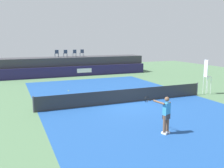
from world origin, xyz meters
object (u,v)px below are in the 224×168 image
object	(u,v)px
tennis_ball	(69,91)
net_post_near	(33,104)
net_post_far	(197,89)
tennis_player	(166,114)
spectator_chair_left	(65,53)
spectator_chair_center	(74,53)
spectator_chair_far_left	(57,53)
umpire_chair	(207,75)
spectator_chair_right	(82,53)

from	to	relation	value
tennis_ball	net_post_near	bearing A→B (deg)	-121.90
net_post_far	tennis_player	distance (m)	9.20
spectator_chair_left	spectator_chair_center	bearing A→B (deg)	-1.93
net_post_near	tennis_player	size ratio (longest dim) A/B	0.56
spectator_chair_far_left	net_post_far	xyz separation A→B (m)	(8.16, -15.35, -2.19)
umpire_chair	net_post_far	distance (m)	1.40
umpire_chair	spectator_chair_center	bearing A→B (deg)	114.61
tennis_ball	spectator_chair_center	bearing A→B (deg)	72.74
spectator_chair_left	spectator_chair_center	size ratio (longest dim) A/B	1.00
umpire_chair	tennis_ball	xyz separation A→B (m)	(-9.95, 5.35, -1.55)
umpire_chair	tennis_player	xyz separation A→B (m)	(-7.92, -5.92, -0.63)
tennis_player	tennis_ball	bearing A→B (deg)	100.16
net_post_far	spectator_chair_right	bearing A→B (deg)	107.71
spectator_chair_left	umpire_chair	bearing A→B (deg)	-62.07
spectator_chair_center	spectator_chair_right	distance (m)	1.15
net_post_near	tennis_player	bearing A→B (deg)	-47.79
umpire_chair	net_post_near	bearing A→B (deg)	-179.94
spectator_chair_far_left	umpire_chair	size ratio (longest dim) A/B	0.32
umpire_chair	net_post_far	size ratio (longest dim) A/B	2.76
umpire_chair	tennis_player	size ratio (longest dim) A/B	1.56
spectator_chair_far_left	tennis_player	size ratio (longest dim) A/B	0.50
spectator_chair_center	spectator_chair_right	bearing A→B (deg)	20.69
net_post_near	tennis_ball	bearing A→B (deg)	58.10
tennis_player	tennis_ball	distance (m)	11.49
spectator_chair_far_left	tennis_ball	distance (m)	10.37
spectator_chair_center	spectator_chair_right	world-z (taller)	same
spectator_chair_center	tennis_player	bearing A→B (deg)	-92.75
tennis_player	spectator_chair_left	bearing A→B (deg)	90.27
spectator_chair_right	umpire_chair	world-z (taller)	spectator_chair_right
spectator_chair_left	net_post_far	distance (m)	16.89
spectator_chair_right	tennis_ball	xyz separation A→B (m)	(-4.10, -10.15, -2.66)
spectator_chair_far_left	spectator_chair_center	xyz separation A→B (m)	(2.13, -0.24, 0.00)
net_post_near	spectator_chair_left	bearing A→B (deg)	70.85
spectator_chair_far_left	spectator_chair_right	world-z (taller)	same
spectator_chair_center	tennis_player	distance (m)	21.12
tennis_player	spectator_chair_center	bearing A→B (deg)	87.25
tennis_player	spectator_chair_right	bearing A→B (deg)	84.45
spectator_chair_far_left	umpire_chair	xyz separation A→B (m)	(9.05, -15.34, -1.11)
spectator_chair_far_left	net_post_far	world-z (taller)	spectator_chair_far_left
spectator_chair_far_left	tennis_player	xyz separation A→B (m)	(1.12, -21.26, -1.73)
tennis_ball	spectator_chair_far_left	bearing A→B (deg)	84.86
spectator_chair_left	tennis_player	size ratio (longest dim) A/B	0.50
spectator_chair_center	net_post_far	world-z (taller)	spectator_chair_center
spectator_chair_right	tennis_player	size ratio (longest dim) A/B	0.50
spectator_chair_far_left	tennis_player	distance (m)	21.36
spectator_chair_center	tennis_ball	distance (m)	10.55
spectator_chair_right	spectator_chair_far_left	bearing A→B (deg)	-177.00
spectator_chair_right	net_post_far	distance (m)	16.44
net_post_near	tennis_ball	xyz separation A→B (m)	(3.34, 5.37, -0.46)
spectator_chair_far_left	tennis_ball	xyz separation A→B (m)	(-0.90, -9.99, -2.66)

